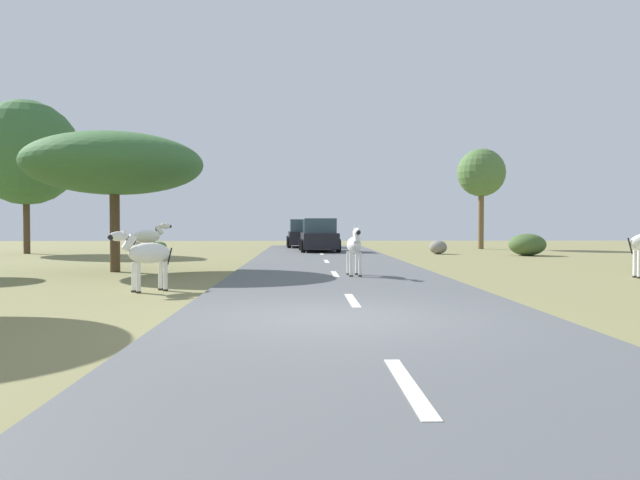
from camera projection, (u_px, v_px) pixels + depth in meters
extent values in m
plane|color=olive|center=(332.00, 320.00, 9.35)|extent=(90.00, 90.00, 0.00)
cube|color=#56595B|center=(363.00, 318.00, 9.36)|extent=(6.00, 64.00, 0.05)
cube|color=silver|center=(408.00, 385.00, 5.37)|extent=(0.16, 2.00, 0.01)
cube|color=silver|center=(352.00, 300.00, 11.36)|extent=(0.16, 2.00, 0.01)
cube|color=silver|center=(335.00, 274.00, 17.36)|extent=(0.16, 2.00, 0.01)
cube|color=silver|center=(327.00, 261.00, 23.35)|extent=(0.16, 2.00, 0.01)
cube|color=silver|center=(322.00, 254.00, 29.35)|extent=(0.16, 2.00, 0.01)
cube|color=silver|center=(318.00, 249.00, 35.34)|extent=(0.16, 2.00, 0.01)
ellipsoid|color=silver|center=(354.00, 245.00, 16.83)|extent=(0.43, 0.98, 0.46)
cylinder|color=silver|center=(351.00, 265.00, 16.52)|extent=(0.10, 0.10, 0.66)
cylinder|color=#28231E|center=(351.00, 276.00, 16.52)|extent=(0.12, 0.12, 0.04)
cylinder|color=silver|center=(360.00, 265.00, 16.54)|extent=(0.10, 0.10, 0.66)
cylinder|color=#28231E|center=(360.00, 276.00, 16.54)|extent=(0.12, 0.12, 0.04)
cylinder|color=silver|center=(348.00, 263.00, 17.15)|extent=(0.10, 0.10, 0.66)
cylinder|color=#28231E|center=(348.00, 274.00, 17.16)|extent=(0.12, 0.12, 0.04)
cylinder|color=silver|center=(357.00, 263.00, 17.17)|extent=(0.10, 0.10, 0.66)
cylinder|color=#28231E|center=(357.00, 274.00, 17.17)|extent=(0.12, 0.12, 0.04)
cylinder|color=silver|center=(356.00, 237.00, 16.36)|extent=(0.19, 0.35, 0.39)
cube|color=black|center=(356.00, 234.00, 16.36)|extent=(0.05, 0.32, 0.27)
ellipsoid|color=silver|center=(357.00, 232.00, 16.13)|extent=(0.19, 0.43, 0.21)
ellipsoid|color=black|center=(358.00, 232.00, 15.96)|extent=(0.13, 0.15, 0.13)
cone|color=silver|center=(355.00, 228.00, 16.23)|extent=(0.08, 0.08, 0.12)
cone|color=silver|center=(359.00, 228.00, 16.24)|extent=(0.08, 0.08, 0.12)
cylinder|color=black|center=(352.00, 248.00, 17.31)|extent=(0.04, 0.14, 0.39)
ellipsoid|color=silver|center=(149.00, 253.00, 13.26)|extent=(0.99, 0.91, 0.46)
cylinder|color=silver|center=(134.00, 277.00, 13.16)|extent=(0.14, 0.14, 0.66)
cylinder|color=#28231E|center=(134.00, 291.00, 13.17)|extent=(0.16, 0.16, 0.04)
cylinder|color=silver|center=(138.00, 278.00, 12.98)|extent=(0.14, 0.14, 0.66)
cylinder|color=#28231E|center=(138.00, 292.00, 12.99)|extent=(0.16, 0.16, 0.04)
cylinder|color=silver|center=(160.00, 276.00, 13.58)|extent=(0.14, 0.14, 0.66)
cylinder|color=#28231E|center=(160.00, 289.00, 13.58)|extent=(0.16, 0.16, 0.04)
cylinder|color=silver|center=(165.00, 276.00, 13.39)|extent=(0.14, 0.14, 0.66)
cylinder|color=#28231E|center=(166.00, 290.00, 13.40)|extent=(0.16, 0.16, 0.04)
cylinder|color=silver|center=(129.00, 243.00, 12.96)|extent=(0.38, 0.35, 0.39)
cube|color=black|center=(129.00, 239.00, 12.95)|extent=(0.27, 0.23, 0.27)
ellipsoid|color=silver|center=(119.00, 236.00, 12.80)|extent=(0.44, 0.40, 0.21)
ellipsoid|color=black|center=(111.00, 237.00, 12.69)|extent=(0.19, 0.19, 0.13)
cone|color=silver|center=(122.00, 231.00, 12.92)|extent=(0.11, 0.11, 0.12)
cone|color=silver|center=(125.00, 231.00, 12.82)|extent=(0.11, 0.11, 0.12)
cylinder|color=black|center=(170.00, 256.00, 13.58)|extent=(0.13, 0.11, 0.39)
cylinder|color=silver|center=(639.00, 265.00, 16.51)|extent=(0.12, 0.12, 0.76)
cylinder|color=#28231E|center=(639.00, 278.00, 16.52)|extent=(0.14, 0.14, 0.05)
cylinder|color=silver|center=(635.00, 264.00, 16.80)|extent=(0.12, 0.12, 0.76)
cylinder|color=#28231E|center=(635.00, 277.00, 16.81)|extent=(0.14, 0.14, 0.05)
cylinder|color=black|center=(630.00, 246.00, 16.66)|extent=(0.16, 0.06, 0.45)
ellipsoid|color=silver|center=(147.00, 236.00, 25.11)|extent=(1.18, 0.96, 0.52)
cylinder|color=silver|center=(157.00, 251.00, 25.21)|extent=(0.15, 0.15, 0.76)
cylinder|color=#28231E|center=(157.00, 259.00, 25.22)|extent=(0.18, 0.18, 0.05)
cylinder|color=silver|center=(154.00, 251.00, 25.44)|extent=(0.15, 0.15, 0.76)
cylinder|color=#28231E|center=(155.00, 259.00, 25.45)|extent=(0.18, 0.18, 0.05)
cylinder|color=silver|center=(139.00, 251.00, 24.81)|extent=(0.15, 0.15, 0.76)
cylinder|color=#28231E|center=(139.00, 260.00, 24.82)|extent=(0.18, 0.18, 0.05)
cylinder|color=silver|center=(137.00, 251.00, 25.05)|extent=(0.15, 0.15, 0.76)
cylinder|color=#28231E|center=(137.00, 259.00, 25.05)|extent=(0.18, 0.18, 0.05)
cylinder|color=silver|center=(159.00, 230.00, 25.40)|extent=(0.44, 0.38, 0.45)
cube|color=black|center=(159.00, 228.00, 25.39)|extent=(0.33, 0.23, 0.31)
ellipsoid|color=silver|center=(165.00, 226.00, 25.53)|extent=(0.52, 0.43, 0.24)
ellipsoid|color=black|center=(170.00, 226.00, 25.64)|extent=(0.22, 0.21, 0.15)
cone|color=silver|center=(163.00, 223.00, 25.41)|extent=(0.12, 0.12, 0.14)
cone|color=silver|center=(162.00, 223.00, 25.52)|extent=(0.12, 0.12, 0.14)
cylinder|color=black|center=(133.00, 239.00, 24.81)|extent=(0.15, 0.12, 0.45)
cube|color=black|center=(319.00, 240.00, 32.05)|extent=(1.97, 4.27, 0.80)
cube|color=#334751|center=(319.00, 226.00, 31.83)|extent=(1.73, 2.27, 0.76)
cube|color=black|center=(316.00, 244.00, 34.21)|extent=(1.72, 0.23, 0.24)
cylinder|color=black|center=(333.00, 244.00, 33.47)|extent=(0.25, 0.69, 0.68)
cylinder|color=black|center=(301.00, 244.00, 33.34)|extent=(0.25, 0.69, 0.68)
cylinder|color=black|center=(338.00, 246.00, 30.77)|extent=(0.25, 0.69, 0.68)
cylinder|color=black|center=(303.00, 246.00, 30.65)|extent=(0.25, 0.69, 0.68)
cube|color=black|center=(303.00, 238.00, 37.96)|extent=(1.98, 4.27, 0.80)
cube|color=#334751|center=(303.00, 225.00, 37.74)|extent=(1.73, 2.27, 0.76)
cube|color=black|center=(302.00, 241.00, 40.12)|extent=(1.72, 0.23, 0.24)
cylinder|color=black|center=(316.00, 241.00, 39.38)|extent=(0.25, 0.69, 0.68)
cylinder|color=black|center=(288.00, 241.00, 39.25)|extent=(0.25, 0.69, 0.68)
cylinder|color=black|center=(319.00, 242.00, 36.69)|extent=(0.25, 0.69, 0.68)
cylinder|color=black|center=(289.00, 242.00, 36.56)|extent=(0.25, 0.69, 0.68)
cylinder|color=#4C3823|center=(27.00, 224.00, 30.42)|extent=(0.32, 0.32, 2.99)
sphere|color=#386633|center=(26.00, 153.00, 30.32)|extent=(5.25, 5.25, 5.25)
cylinder|color=#4C3823|center=(115.00, 233.00, 18.79)|extent=(0.30, 0.30, 2.40)
ellipsoid|color=#386633|center=(114.00, 164.00, 18.74)|extent=(5.44, 5.44, 1.91)
cylinder|color=brown|center=(481.00, 220.00, 36.24)|extent=(0.33, 0.33, 3.44)
sphere|color=#4C7038|center=(481.00, 173.00, 36.16)|extent=(2.86, 2.86, 2.86)
ellipsoid|color=#425B2D|center=(527.00, 245.00, 28.58)|extent=(1.74, 1.57, 1.04)
ellipsoid|color=#4C7038|center=(159.00, 246.00, 33.74)|extent=(0.87, 0.79, 0.52)
ellipsoid|color=gray|center=(438.00, 247.00, 30.12)|extent=(0.88, 0.92, 0.68)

